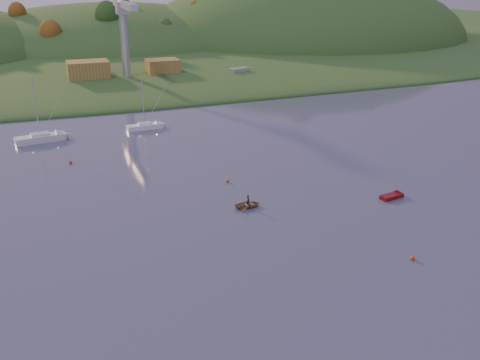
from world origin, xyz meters
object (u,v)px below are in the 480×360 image
object	(u,v)px
sailboat_near	(40,138)
red_tender	(396,195)
canoe	(248,205)
sailboat_far	(145,126)

from	to	relation	value
sailboat_near	red_tender	size ratio (longest dim) A/B	2.93
red_tender	sailboat_near	bearing A→B (deg)	125.01
red_tender	canoe	bearing A→B (deg)	158.62
sailboat_far	red_tender	size ratio (longest dim) A/B	2.36
sailboat_near	canoe	xyz separation A→B (m)	(25.28, -41.83, -0.42)
sailboat_far	canoe	bearing A→B (deg)	-87.97
sailboat_far	canoe	size ratio (longest dim) A/B	2.82
sailboat_near	red_tender	bearing A→B (deg)	-54.25
sailboat_near	sailboat_far	bearing A→B (deg)	-4.71
red_tender	sailboat_far	bearing A→B (deg)	108.65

